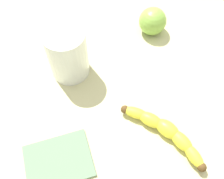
# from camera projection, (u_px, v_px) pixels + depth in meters

# --- Properties ---
(wooden_tabletop) EXTENTS (1.20, 1.20, 0.03)m
(wooden_tabletop) POSITION_uv_depth(u_px,v_px,m) (134.00, 81.00, 0.65)
(wooden_tabletop) COLOR #C4C38B
(wooden_tabletop) RESTS_ON ground
(banana) EXTENTS (0.13, 0.18, 0.03)m
(banana) POSITION_uv_depth(u_px,v_px,m) (166.00, 131.00, 0.55)
(banana) COLOR yellow
(banana) RESTS_ON wooden_tabletop
(smoothie_glass) EXTENTS (0.09, 0.09, 0.13)m
(smoothie_glass) POSITION_uv_depth(u_px,v_px,m) (68.00, 54.00, 0.60)
(smoothie_glass) COLOR silver
(smoothie_glass) RESTS_ON wooden_tabletop
(green_apple_fruit) EXTENTS (0.07, 0.07, 0.07)m
(green_apple_fruit) POSITION_uv_depth(u_px,v_px,m) (153.00, 21.00, 0.69)
(green_apple_fruit) COLOR #84B747
(green_apple_fruit) RESTS_ON wooden_tabletop
(folded_napkin) EXTENTS (0.14, 0.11, 0.01)m
(folded_napkin) POSITION_uv_depth(u_px,v_px,m) (58.00, 161.00, 0.53)
(folded_napkin) COLOR slate
(folded_napkin) RESTS_ON wooden_tabletop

